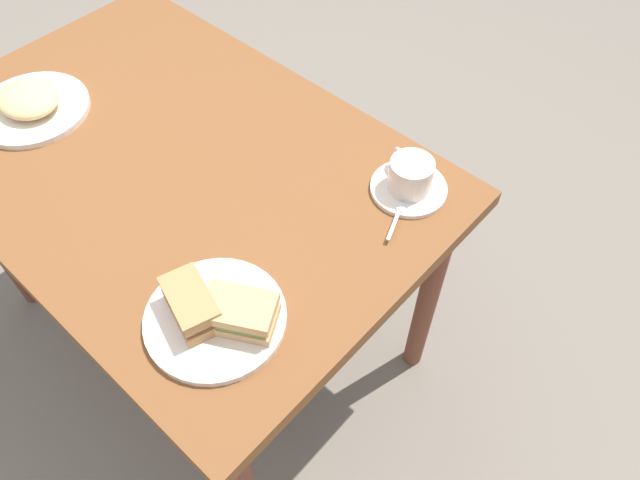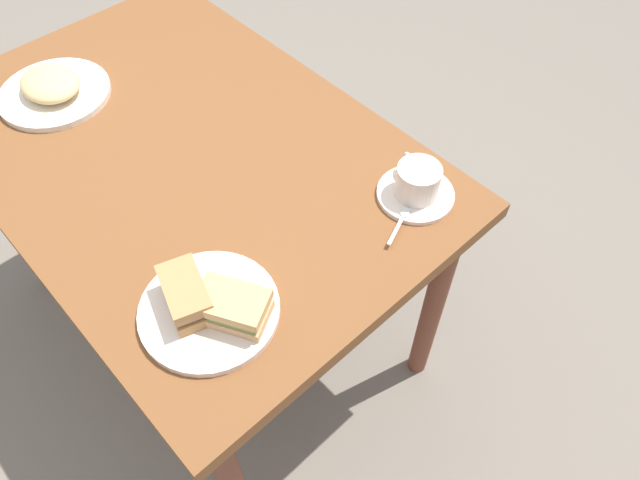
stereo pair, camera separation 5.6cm
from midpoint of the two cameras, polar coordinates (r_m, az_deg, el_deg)
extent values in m
plane|color=#72685D|center=(1.87, -8.18, -7.36)|extent=(6.00, 6.00, 0.00)
cube|color=brown|center=(1.32, -11.63, 7.98)|extent=(1.14, 0.76, 0.04)
cylinder|color=brown|center=(1.86, -26.72, 2.75)|extent=(0.05, 0.05, 0.68)
cylinder|color=brown|center=(2.01, -11.16, 12.34)|extent=(0.05, 0.05, 0.68)
cylinder|color=brown|center=(1.51, 11.81, -5.94)|extent=(0.05, 0.05, 0.68)
cylinder|color=silver|center=(1.04, -8.91, -6.66)|extent=(0.24, 0.24, 0.01)
cube|color=#B57E4A|center=(1.03, -10.91, -5.69)|extent=(0.13, 0.10, 0.02)
cube|color=#8B6149|center=(1.02, -11.05, -5.18)|extent=(0.12, 0.09, 0.01)
cube|color=#B37F4C|center=(1.00, -11.21, -4.65)|extent=(0.13, 0.10, 0.02)
cube|color=tan|center=(1.01, -6.60, -6.80)|extent=(0.14, 0.12, 0.02)
cube|color=olive|center=(1.00, -6.69, -6.32)|extent=(0.13, 0.11, 0.01)
cube|color=tan|center=(0.98, -6.78, -5.83)|extent=(0.14, 0.12, 0.02)
cylinder|color=silver|center=(1.21, 10.36, 4.25)|extent=(0.15, 0.15, 0.01)
cylinder|color=silver|center=(1.18, 10.62, 5.47)|extent=(0.09, 0.09, 0.07)
cylinder|color=#9D874B|center=(1.16, 10.83, 6.44)|extent=(0.08, 0.08, 0.01)
torus|color=silver|center=(1.21, 9.68, 7.13)|extent=(0.05, 0.03, 0.05)
cube|color=silver|center=(1.13, 8.65, 0.89)|extent=(0.03, 0.07, 0.00)
ellipsoid|color=silver|center=(1.16, 9.46, 2.56)|extent=(0.03, 0.03, 0.01)
cylinder|color=silver|center=(1.52, -22.86, 12.65)|extent=(0.25, 0.25, 0.01)
ellipsoid|color=#E2BB7A|center=(1.50, -23.21, 13.48)|extent=(0.15, 0.12, 0.04)
camera|label=1|loc=(0.03, -88.51, 1.95)|focal=33.76mm
camera|label=2|loc=(0.03, 91.49, -1.95)|focal=33.76mm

